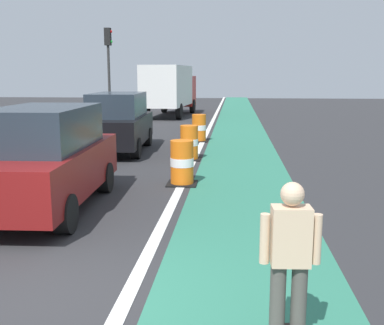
{
  "coord_description": "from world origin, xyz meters",
  "views": [
    {
      "loc": [
        2.15,
        -5.11,
        2.64
      ],
      "look_at": [
        1.41,
        3.05,
        1.1
      ],
      "focal_mm": 43.58,
      "sensor_mm": 36.0,
      "label": 1
    }
  ],
  "objects": [
    {
      "name": "ground_plane",
      "position": [
        0.0,
        0.0,
        0.0
      ],
      "size": [
        100.0,
        100.0,
        0.0
      ],
      "primitive_type": "plane",
      "color": "#2D2D30"
    },
    {
      "name": "bike_lane_strip",
      "position": [
        2.4,
        12.0,
        0.0
      ],
      "size": [
        2.5,
        80.0,
        0.01
      ],
      "primitive_type": "cube",
      "color": "#2D755B",
      "rests_on": "ground"
    },
    {
      "name": "lane_divider_stripe",
      "position": [
        0.9,
        12.0,
        0.01
      ],
      "size": [
        0.2,
        80.0,
        0.01
      ],
      "primitive_type": "cube",
      "color": "silver",
      "rests_on": "ground"
    },
    {
      "name": "skateboarder_on_lane",
      "position": [
        2.69,
        -0.95,
        0.91
      ],
      "size": [
        0.57,
        0.81,
        1.69
      ],
      "color": "black",
      "rests_on": "ground"
    },
    {
      "name": "parked_suv_nearest",
      "position": [
        -1.54,
        3.6,
        1.04
      ],
      "size": [
        2.06,
        4.67,
        2.04
      ],
      "color": "maroon",
      "rests_on": "ground"
    },
    {
      "name": "parked_suv_second",
      "position": [
        -1.87,
        10.77,
        1.04
      ],
      "size": [
        2.1,
        4.69,
        2.04
      ],
      "color": "black",
      "rests_on": "ground"
    },
    {
      "name": "traffic_barrel_front",
      "position": [
        0.91,
        5.96,
        0.53
      ],
      "size": [
        0.73,
        0.73,
        1.09
      ],
      "color": "orange",
      "rests_on": "ground"
    },
    {
      "name": "traffic_barrel_mid",
      "position": [
        0.75,
        9.37,
        0.53
      ],
      "size": [
        0.73,
        0.73,
        1.09
      ],
      "color": "orange",
      "rests_on": "ground"
    },
    {
      "name": "traffic_barrel_back",
      "position": [
        0.74,
        13.55,
        0.53
      ],
      "size": [
        0.73,
        0.73,
        1.09
      ],
      "color": "orange",
      "rests_on": "ground"
    },
    {
      "name": "delivery_truck_down_block",
      "position": [
        -2.04,
        25.28,
        1.85
      ],
      "size": [
        2.82,
        7.74,
        3.23
      ],
      "color": "silver",
      "rests_on": "ground"
    },
    {
      "name": "traffic_light_corner",
      "position": [
        -4.59,
        19.85,
        3.5
      ],
      "size": [
        0.41,
        0.32,
        5.1
      ],
      "color": "#2D2D2D",
      "rests_on": "ground"
    },
    {
      "name": "pedestrian_crossing",
      "position": [
        -4.75,
        9.26,
        0.86
      ],
      "size": [
        0.34,
        0.2,
        1.61
      ],
      "color": "#33333D",
      "rests_on": "ground"
    }
  ]
}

